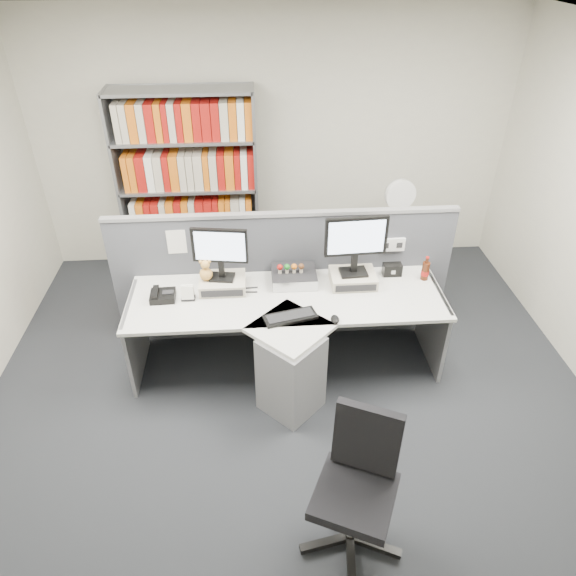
{
  "coord_description": "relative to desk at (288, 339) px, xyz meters",
  "views": [
    {
      "loc": [
        -0.24,
        -2.71,
        3.21
      ],
      "look_at": [
        0.0,
        0.65,
        0.92
      ],
      "focal_mm": 32.83,
      "sensor_mm": 36.0,
      "label": 1
    }
  ],
  "objects": [
    {
      "name": "ground",
      "position": [
        0.0,
        -0.6,
        -0.46
      ],
      "size": [
        5.5,
        5.5,
        0.0
      ],
      "primitive_type": "plane",
      "color": "#282B2F",
      "rests_on": "ground"
    },
    {
      "name": "room_shell",
      "position": [
        0.0,
        -0.6,
        1.33
      ],
      "size": [
        5.04,
        5.54,
        2.72
      ],
      "color": "beige",
      "rests_on": "ground"
    },
    {
      "name": "partition",
      "position": [
        0.0,
        0.65,
        0.19
      ],
      "size": [
        3.0,
        0.08,
        1.27
      ],
      "color": "#4B4D55",
      "rests_on": "ground"
    },
    {
      "name": "desk",
      "position": [
        0.0,
        0.0,
        0.0
      ],
      "size": [
        2.6,
        1.2,
        0.72
      ],
      "color": "silver",
      "rests_on": "ground"
    },
    {
      "name": "monitor_riser_left",
      "position": [
        -0.53,
        0.38,
        0.31
      ],
      "size": [
        0.38,
        0.31,
        0.1
      ],
      "color": "#BDB39D",
      "rests_on": "desk"
    },
    {
      "name": "monitor_riser_right",
      "position": [
        0.57,
        0.38,
        0.31
      ],
      "size": [
        0.38,
        0.31,
        0.1
      ],
      "color": "#BDB39D",
      "rests_on": "desk"
    },
    {
      "name": "monitor_left",
      "position": [
        -0.52,
        0.38,
        0.64
      ],
      "size": [
        0.45,
        0.17,
        0.46
      ],
      "color": "black",
      "rests_on": "monitor_riser_left"
    },
    {
      "name": "monitor_right",
      "position": [
        0.57,
        0.38,
        0.68
      ],
      "size": [
        0.51,
        0.18,
        0.52
      ],
      "color": "black",
      "rests_on": "monitor_riser_right"
    },
    {
      "name": "desktop_pc",
      "position": [
        0.08,
        0.45,
        0.31
      ],
      "size": [
        0.38,
        0.33,
        0.1
      ],
      "color": "black",
      "rests_on": "desk"
    },
    {
      "name": "figurines",
      "position": [
        0.05,
        0.43,
        0.41
      ],
      "size": [
        0.23,
        0.05,
        0.09
      ],
      "color": "#BDB39D",
      "rests_on": "desktop_pc"
    },
    {
      "name": "keyboard",
      "position": [
        0.01,
        -0.07,
        0.28
      ],
      "size": [
        0.44,
        0.25,
        0.03
      ],
      "color": "black",
      "rests_on": "desk"
    },
    {
      "name": "mouse",
      "position": [
        0.35,
        -0.13,
        0.28
      ],
      "size": [
        0.07,
        0.1,
        0.04
      ],
      "primitive_type": "ellipsoid",
      "color": "black",
      "rests_on": "desk"
    },
    {
      "name": "desk_phone",
      "position": [
        -1.01,
        0.26,
        0.3
      ],
      "size": [
        0.21,
        0.19,
        0.09
      ],
      "color": "black",
      "rests_on": "desk"
    },
    {
      "name": "desk_calendar",
      "position": [
        -0.8,
        0.24,
        0.32
      ],
      "size": [
        0.11,
        0.08,
        0.13
      ],
      "color": "black",
      "rests_on": "desk"
    },
    {
      "name": "plush_toy",
      "position": [
        -0.65,
        0.37,
        0.44
      ],
      "size": [
        0.11,
        0.11,
        0.19
      ],
      "color": "gold",
      "rests_on": "monitor_riser_left"
    },
    {
      "name": "speaker",
      "position": [
        0.94,
        0.49,
        0.32
      ],
      "size": [
        0.16,
        0.09,
        0.11
      ],
      "primitive_type": "cube",
      "color": "black",
      "rests_on": "desk"
    },
    {
      "name": "cola_bottle",
      "position": [
        1.2,
        0.41,
        0.35
      ],
      "size": [
        0.07,
        0.07,
        0.22
      ],
      "color": "#3F190A",
      "rests_on": "desk"
    },
    {
      "name": "shelving_unit",
      "position": [
        -0.9,
        1.85,
        0.52
      ],
      "size": [
        1.41,
        0.4,
        2.0
      ],
      "color": "gray",
      "rests_on": "ground"
    },
    {
      "name": "filing_cabinet",
      "position": [
        1.2,
        1.4,
        -0.11
      ],
      "size": [
        0.45,
        0.61,
        0.7
      ],
      "color": "gray",
      "rests_on": "ground"
    },
    {
      "name": "desk_fan",
      "position": [
        1.2,
        1.4,
        0.57
      ],
      "size": [
        0.31,
        0.18,
        0.52
      ],
      "color": "white",
      "rests_on": "filing_cabinet"
    },
    {
      "name": "office_chair",
      "position": [
        0.32,
        -1.4,
        0.06
      ],
      "size": [
        0.63,
        0.65,
        0.96
      ],
      "color": "silver",
      "rests_on": "ground"
    }
  ]
}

